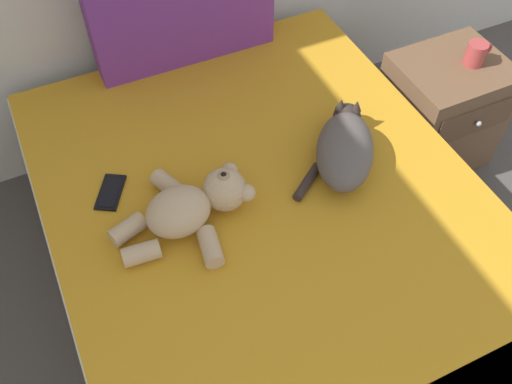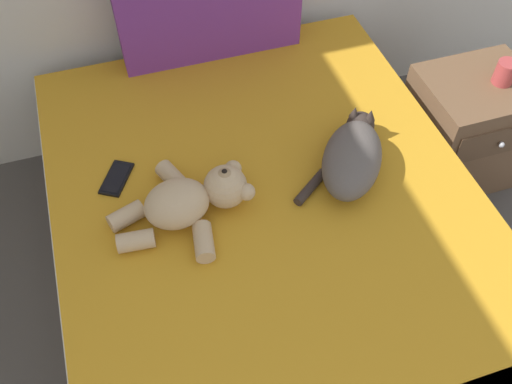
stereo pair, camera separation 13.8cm
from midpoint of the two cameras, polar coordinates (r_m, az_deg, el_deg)
bed at (r=2.01m, az=3.75°, el=-6.96°), size 1.43×1.94×0.53m
patterned_cushion at (r=2.26m, az=-3.00°, el=18.72°), size 0.72×0.14×0.46m
cat at (r=1.90m, az=11.85°, el=3.49°), size 0.40×0.40×0.15m
teddy_bear at (r=1.75m, az=-4.36°, el=-0.91°), size 0.47×0.41×0.15m
cell_phone at (r=1.92m, az=-11.98°, el=1.28°), size 0.14×0.16×0.01m
nightstand at (r=2.61m, az=21.89°, el=5.88°), size 0.44×0.41×0.51m
mug at (r=2.45m, az=25.54°, el=10.84°), size 0.12×0.08×0.09m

